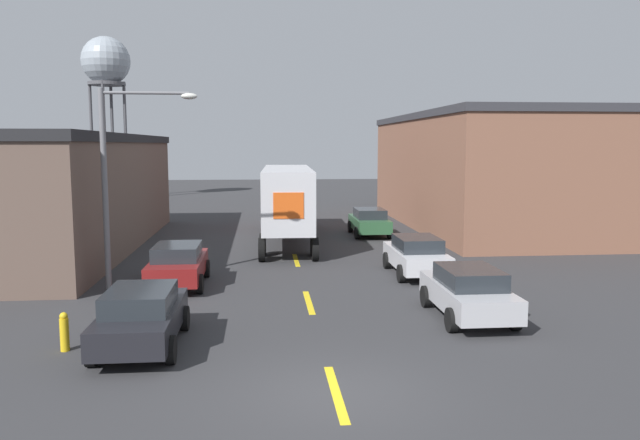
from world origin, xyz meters
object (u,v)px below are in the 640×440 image
object	(u,v)px
parked_car_right_near	(468,291)
parked_car_left_far	(178,264)
parked_car_right_far	(369,221)
street_lamp	(118,171)
fire_hydrant	(64,332)
parked_car_right_mid	(416,255)
water_tower	(106,65)
semi_truck	(287,197)
parked_car_left_near	(141,316)

from	to	relation	value
parked_car_right_near	parked_car_left_far	xyz separation A→B (m)	(-9.09, 5.15, 0.00)
parked_car_right_far	street_lamp	distance (m)	16.91
parked_car_right_near	fire_hydrant	xyz separation A→B (m)	(-10.95, -1.94, -0.32)
parked_car_right_mid	parked_car_right_far	bearing A→B (deg)	90.00
parked_car_right_far	parked_car_right_mid	size ratio (longest dim) A/B	1.00
water_tower	street_lamp	bearing A→B (deg)	-76.37
water_tower	street_lamp	distance (m)	40.21
semi_truck	parked_car_right_far	world-z (taller)	semi_truck
semi_truck	parked_car_left_near	world-z (taller)	semi_truck
parked_car_left_near	parked_car_right_near	world-z (taller)	same
parked_car_right_mid	street_lamp	distance (m)	11.57
semi_truck	parked_car_left_near	xyz separation A→B (m)	(-4.39, -17.13, -1.58)
parked_car_left_near	street_lamp	size ratio (longest dim) A/B	0.62
parked_car_right_far	fire_hydrant	bearing A→B (deg)	-120.06
parked_car_left_far	parked_car_right_mid	bearing A→B (deg)	6.61
parked_car_right_near	fire_hydrant	distance (m)	11.12
parked_car_right_mid	parked_car_left_far	bearing A→B (deg)	-173.39
semi_truck	parked_car_right_far	size ratio (longest dim) A/B	3.08
street_lamp	water_tower	bearing A→B (deg)	103.63
water_tower	street_lamp	size ratio (longest dim) A/B	2.14
water_tower	parked_car_left_far	bearing A→B (deg)	-73.54
parked_car_right_far	fire_hydrant	distance (m)	21.86
parked_car_right_far	water_tower	world-z (taller)	water_tower
parked_car_left_far	water_tower	distance (m)	40.92
parked_car_left_far	water_tower	world-z (taller)	water_tower
parked_car_right_mid	fire_hydrant	world-z (taller)	parked_car_right_mid
parked_car_right_near	parked_car_left_far	distance (m)	10.45
parked_car_left_near	parked_car_right_far	distance (m)	20.88
semi_truck	parked_car_right_near	bearing A→B (deg)	-71.11
semi_truck	fire_hydrant	distance (m)	18.44
parked_car_right_far	parked_car_left_far	distance (m)	14.91
parked_car_right_mid	water_tower	xyz separation A→B (m)	(-20.21, 36.57, 11.62)
parked_car_right_mid	parked_car_right_near	bearing A→B (deg)	-90.00
semi_truck	water_tower	world-z (taller)	water_tower
parked_car_right_mid	street_lamp	world-z (taller)	street_lamp
semi_truck	water_tower	distance (m)	33.10
semi_truck	fire_hydrant	bearing A→B (deg)	-108.10
water_tower	fire_hydrant	xyz separation A→B (m)	(9.26, -44.72, -11.94)
fire_hydrant	parked_car_left_near	bearing A→B (deg)	3.68
parked_car_right_far	parked_car_right_mid	world-z (taller)	same
parked_car_right_near	parked_car_right_mid	xyz separation A→B (m)	(0.00, 6.20, 0.00)
parked_car_right_far	fire_hydrant	world-z (taller)	parked_car_right_far
parked_car_right_near	parked_car_right_mid	distance (m)	6.20
parked_car_right_near	parked_car_right_far	world-z (taller)	same
parked_car_right_far	water_tower	xyz separation A→B (m)	(-20.21, 25.80, 11.62)
semi_truck	parked_car_right_mid	bearing A→B (deg)	-60.88
parked_car_right_near	parked_car_right_mid	world-z (taller)	same
semi_truck	street_lamp	bearing A→B (deg)	-118.22
parked_car_right_mid	street_lamp	bearing A→B (deg)	-171.29
parked_car_right_far	water_tower	bearing A→B (deg)	128.07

